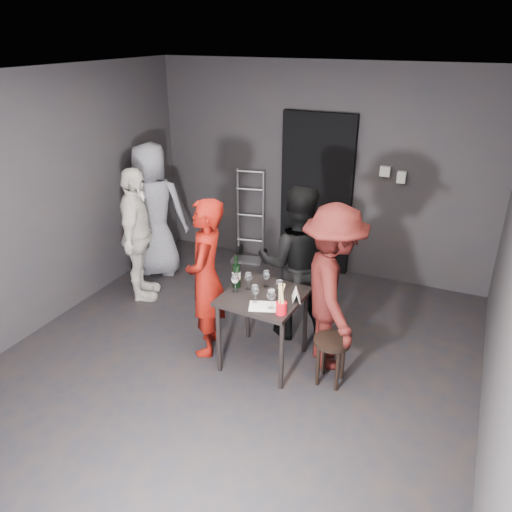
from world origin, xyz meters
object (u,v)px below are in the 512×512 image
at_px(woman_black, 297,256).
at_px(wine_bottle, 236,275).
at_px(tasting_table, 263,304).
at_px(bystander_cream, 137,231).
at_px(stool, 332,348).
at_px(bystander_grey, 152,199).
at_px(man_maroon, 333,282).
at_px(server_red, 206,272).
at_px(breadstick_cup, 282,300).
at_px(hand_truck, 249,244).

xyz_separation_m(woman_black, wine_bottle, (-0.40, -0.59, -0.04)).
xyz_separation_m(tasting_table, bystander_cream, (-1.88, 0.59, 0.22)).
xyz_separation_m(stool, bystander_cream, (-2.58, 0.63, 0.50)).
xyz_separation_m(woman_black, bystander_grey, (-2.20, 0.61, 0.12)).
bearing_deg(man_maroon, tasting_table, 84.23).
bearing_deg(bystander_cream, wine_bottle, -135.81).
xyz_separation_m(stool, server_red, (-1.30, 0.01, 0.50)).
bearing_deg(server_red, stool, 71.64).
bearing_deg(man_maroon, breadstick_cup, 118.91).
distance_m(hand_truck, bystander_cream, 1.83).
bearing_deg(bystander_cream, hand_truck, -51.69).
relative_size(server_red, bystander_cream, 1.00).
bearing_deg(wine_bottle, bystander_cream, 160.76).
distance_m(man_maroon, wine_bottle, 0.92).
xyz_separation_m(bystander_cream, wine_bottle, (1.58, -0.55, 0.00)).
xyz_separation_m(tasting_table, server_red, (-0.60, -0.03, 0.22)).
bearing_deg(woman_black, bystander_cream, -18.00).
xyz_separation_m(man_maroon, bystander_cream, (-2.47, 0.33, -0.02)).
bearing_deg(stool, hand_truck, 130.51).
distance_m(woman_black, bystander_grey, 2.29).
relative_size(stool, man_maroon, 0.26).
height_order(stool, man_maroon, man_maroon).
height_order(hand_truck, man_maroon, man_maroon).
relative_size(bystander_grey, breadstick_cup, 6.75).
height_order(stool, bystander_grey, bystander_grey).
relative_size(hand_truck, bystander_cream, 0.74).
height_order(hand_truck, bystander_cream, bystander_cream).
distance_m(hand_truck, wine_bottle, 2.36).
distance_m(tasting_table, woman_black, 0.68).
bearing_deg(bystander_cream, server_red, -142.33).
bearing_deg(tasting_table, woman_black, 81.19).
relative_size(hand_truck, tasting_table, 1.72).
bearing_deg(tasting_table, hand_truck, 118.49).
bearing_deg(stool, woman_black, 132.41).
distance_m(tasting_table, breadstick_cup, 0.44).
bearing_deg(stool, bystander_grey, 155.64).
distance_m(man_maroon, bystander_cream, 2.50).
bearing_deg(man_maroon, bystander_grey, 41.16).
height_order(wine_bottle, breadstick_cup, wine_bottle).
bearing_deg(stool, wine_bottle, 175.65).
xyz_separation_m(woman_black, man_maroon, (0.50, -0.37, -0.02)).
bearing_deg(tasting_table, wine_bottle, 173.41).
distance_m(woman_black, breadstick_cup, 0.88).
distance_m(stool, woman_black, 1.05).
relative_size(stool, wine_bottle, 1.42).
bearing_deg(server_red, wine_bottle, 84.81).
bearing_deg(stool, server_red, 179.63).
bearing_deg(bystander_grey, server_red, 120.84).
bearing_deg(bystander_cream, woman_black, -115.62).
xyz_separation_m(server_red, bystander_grey, (-1.51, 1.26, 0.16)).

